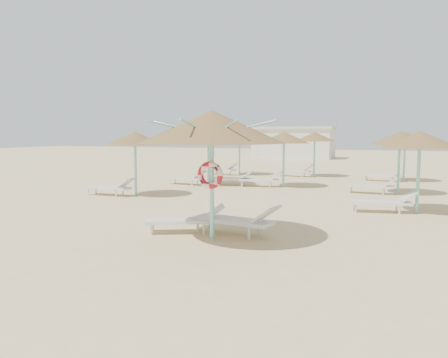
% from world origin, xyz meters
% --- Properties ---
extents(ground, '(120.00, 120.00, 0.00)m').
position_xyz_m(ground, '(0.00, 0.00, 0.00)').
color(ground, '#DAB985').
rests_on(ground, ground).
extents(main_palapa, '(3.49, 3.49, 3.13)m').
position_xyz_m(main_palapa, '(0.47, -0.36, 2.72)').
color(main_palapa, '#7EDBCF').
rests_on(main_palapa, ground).
extents(lounger_main_a, '(2.08, 1.45, 0.73)m').
position_xyz_m(lounger_main_a, '(-0.40, 0.06, 0.35)').
color(lounger_main_a, silver).
rests_on(lounger_main_a, ground).
extents(lounger_main_b, '(2.35, 0.99, 0.83)m').
position_xyz_m(lounger_main_b, '(0.90, 0.30, 0.40)').
color(lounger_main_b, silver).
rests_on(lounger_main_b, ground).
extents(palapa_field, '(19.13, 13.72, 2.70)m').
position_xyz_m(palapa_field, '(0.71, 10.23, 2.29)').
color(palapa_field, '#7EDBCF').
rests_on(palapa_field, ground).
extents(service_hut, '(8.40, 4.40, 3.25)m').
position_xyz_m(service_hut, '(-6.00, 35.00, 1.64)').
color(service_hut, silver).
rests_on(service_hut, ground).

